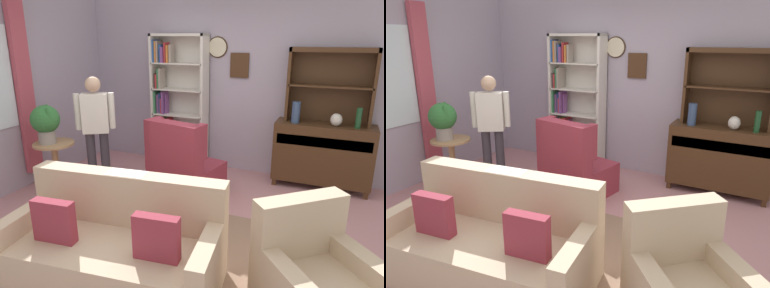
{
  "view_description": "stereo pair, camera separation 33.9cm",
  "coord_description": "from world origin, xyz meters",
  "views": [
    {
      "loc": [
        1.51,
        -3.09,
        2.04
      ],
      "look_at": [
        0.1,
        0.2,
        0.95
      ],
      "focal_mm": 32.79,
      "sensor_mm": 36.0,
      "label": 1
    },
    {
      "loc": [
        1.82,
        -2.94,
        2.04
      ],
      "look_at": [
        0.1,
        0.2,
        0.95
      ],
      "focal_mm": 32.79,
      "sensor_mm": 36.0,
      "label": 2
    }
  ],
  "objects": [
    {
      "name": "wingback_chair",
      "position": [
        -0.3,
        0.84,
        0.38
      ],
      "size": [
        0.93,
        0.94,
        1.05
      ],
      "color": "maroon",
      "rests_on": "ground_plane"
    },
    {
      "name": "book_stack",
      "position": [
        -0.12,
        -0.14,
        0.44
      ],
      "size": [
        0.19,
        0.14,
        0.05
      ],
      "color": "#723F7F",
      "rests_on": "coffee_table"
    },
    {
      "name": "wall_back",
      "position": [
        -0.0,
        2.13,
        1.4
      ],
      "size": [
        5.0,
        0.09,
        2.8
      ],
      "color": "#A399AD",
      "rests_on": "ground_plane"
    },
    {
      "name": "ground_plane",
      "position": [
        0.0,
        0.0,
        -0.01
      ],
      "size": [
        5.4,
        4.6,
        0.02
      ],
      "primitive_type": "cube",
      "color": "#B27A7F"
    },
    {
      "name": "sideboard_hutch",
      "position": [
        1.36,
        1.97,
        1.56
      ],
      "size": [
        1.1,
        0.26,
        1.0
      ],
      "color": "#422816",
      "rests_on": "sideboard"
    },
    {
      "name": "person_reading",
      "position": [
        -1.47,
        0.59,
        0.91
      ],
      "size": [
        0.48,
        0.35,
        1.56
      ],
      "color": "#38333D",
      "rests_on": "ground_plane"
    },
    {
      "name": "armchair_floral",
      "position": [
        1.49,
        -0.72,
        0.29
      ],
      "size": [
        1.08,
        1.08,
        0.88
      ],
      "color": "#C6AD8E",
      "rests_on": "ground_plane"
    },
    {
      "name": "sideboard",
      "position": [
        1.36,
        1.86,
        0.51
      ],
      "size": [
        1.3,
        0.45,
        0.92
      ],
      "color": "#422816",
      "rests_on": "ground_plane"
    },
    {
      "name": "vase_tall",
      "position": [
        0.97,
        1.78,
        1.07
      ],
      "size": [
        0.11,
        0.11,
        0.29
      ],
      "primitive_type": "cylinder",
      "color": "#33476B",
      "rests_on": "sideboard"
    },
    {
      "name": "bottle_wine",
      "position": [
        1.75,
        1.77,
        1.05
      ],
      "size": [
        0.07,
        0.07,
        0.27
      ],
      "primitive_type": "cylinder",
      "color": "#194223",
      "rests_on": "sideboard"
    },
    {
      "name": "vase_round",
      "position": [
        1.49,
        1.79,
        1.01
      ],
      "size": [
        0.15,
        0.15,
        0.17
      ],
      "primitive_type": "ellipsoid",
      "color": "beige",
      "rests_on": "sideboard"
    },
    {
      "name": "bookshelf",
      "position": [
        -0.95,
        1.94,
        1.04
      ],
      "size": [
        0.9,
        0.3,
        2.1
      ],
      "color": "silver",
      "rests_on": "ground_plane"
    },
    {
      "name": "plant_stand",
      "position": [
        -1.88,
        0.22,
        0.44
      ],
      "size": [
        0.52,
        0.52,
        0.72
      ],
      "color": "#A87F56",
      "rests_on": "ground_plane"
    },
    {
      "name": "potted_plant_large",
      "position": [
        -1.93,
        0.18,
        1.01
      ],
      "size": [
        0.36,
        0.36,
        0.5
      ],
      "color": "gray",
      "rests_on": "plant_stand"
    },
    {
      "name": "couch_floral",
      "position": [
        -0.11,
        -0.96,
        0.31
      ],
      "size": [
        1.89,
        1.06,
        0.9
      ],
      "color": "#C6AD8E",
      "rests_on": "ground_plane"
    },
    {
      "name": "area_rug",
      "position": [
        0.2,
        -0.3,
        0.0
      ],
      "size": [
        2.64,
        1.72,
        0.01
      ],
      "primitive_type": "cube",
      "color": "#846651",
      "rests_on": "ground_plane"
    },
    {
      "name": "coffee_table",
      "position": [
        -0.2,
        -0.17,
        0.35
      ],
      "size": [
        0.8,
        0.5,
        0.42
      ],
      "color": "#422816",
      "rests_on": "ground_plane"
    }
  ]
}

